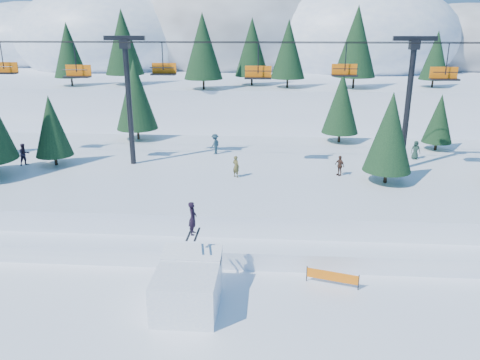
# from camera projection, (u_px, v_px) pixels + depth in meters

# --- Properties ---
(ground) EXTENTS (160.00, 160.00, 0.00)m
(ground) POSITION_uv_depth(u_px,v_px,m) (214.00, 322.00, 22.37)
(ground) COLOR white
(ground) RESTS_ON ground
(mid_shelf) EXTENTS (70.00, 22.00, 2.50)m
(mid_shelf) POSITION_uv_depth(u_px,v_px,m) (240.00, 180.00, 39.03)
(mid_shelf) COLOR white
(mid_shelf) RESTS_ON ground
(berm) EXTENTS (70.00, 6.00, 1.10)m
(berm) POSITION_uv_depth(u_px,v_px,m) (229.00, 239.00, 29.78)
(berm) COLOR white
(berm) RESTS_ON ground
(mountain_ridge) EXTENTS (119.00, 61.01, 26.46)m
(mountain_ridge) POSITION_uv_depth(u_px,v_px,m) (234.00, 47.00, 89.19)
(mountain_ridge) COLOR white
(mountain_ridge) RESTS_ON ground
(jump_kicker) EXTENTS (3.08, 4.33, 5.08)m
(jump_kicker) POSITION_uv_depth(u_px,v_px,m) (188.00, 286.00, 23.24)
(jump_kicker) COLOR white
(jump_kicker) RESTS_ON ground
(chairlift) EXTENTS (46.00, 3.21, 10.28)m
(chairlift) POSITION_uv_depth(u_px,v_px,m) (250.00, 82.00, 36.50)
(chairlift) COLOR black
(chairlift) RESTS_ON mid_shelf
(conifer_stand) EXTENTS (60.21, 18.03, 10.13)m
(conifer_stand) POSITION_uv_depth(u_px,v_px,m) (250.00, 109.00, 37.80)
(conifer_stand) COLOR black
(conifer_stand) RESTS_ON mid_shelf
(distant_skiers) EXTENTS (33.69, 7.72, 1.83)m
(distant_skiers) POSITION_uv_depth(u_px,v_px,m) (214.00, 152.00, 39.34)
(distant_skiers) COLOR #1E362C
(distant_skiers) RESTS_ON mid_shelf
(banner_near) EXTENTS (2.75, 0.82, 0.90)m
(banner_near) POSITION_uv_depth(u_px,v_px,m) (332.00, 276.00, 25.36)
(banner_near) COLOR black
(banner_near) RESTS_ON ground
(banner_far) EXTENTS (2.86, 0.18, 0.90)m
(banner_far) POSITION_uv_depth(u_px,v_px,m) (377.00, 252.00, 28.11)
(banner_far) COLOR black
(banner_far) RESTS_ON ground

